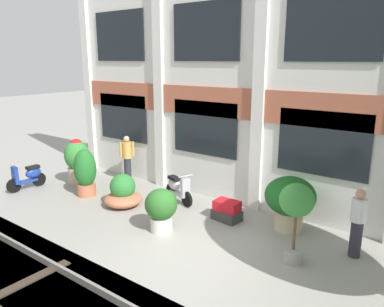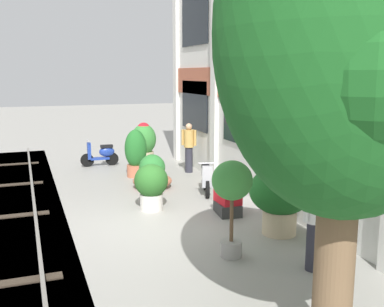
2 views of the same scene
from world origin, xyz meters
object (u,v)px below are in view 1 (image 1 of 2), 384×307
at_px(potted_plant_low_pan, 296,207).
at_px(potted_plant_wide_bowl, 123,193).
at_px(potted_plant_square_trough, 227,211).
at_px(resident_watching_tracks, 127,157).
at_px(scooter_second_parked, 178,188).
at_px(potted_plant_ribbed_drum, 85,172).
at_px(potted_plant_glazed_jar, 290,199).
at_px(resident_by_doorway, 358,221).
at_px(scooter_near_curb, 28,176).
at_px(potted_plant_fluted_column, 77,159).
at_px(potted_plant_stone_basin, 161,208).

bearing_deg(potted_plant_low_pan, potted_plant_wide_bowl, 179.81).
xyz_separation_m(potted_plant_square_trough, resident_watching_tracks, (-4.72, 0.75, 0.64)).
relative_size(potted_plant_square_trough, potted_plant_wide_bowl, 0.71).
bearing_deg(potted_plant_square_trough, scooter_second_parked, 172.59).
bearing_deg(potted_plant_wide_bowl, potted_plant_ribbed_drum, -176.78).
xyz_separation_m(potted_plant_glazed_jar, resident_by_doorway, (1.75, -0.40, 0.01)).
relative_size(potted_plant_glazed_jar, scooter_near_curb, 1.04).
xyz_separation_m(scooter_second_parked, resident_by_doorway, (5.34, -0.22, 0.43)).
bearing_deg(resident_by_doorway, potted_plant_low_pan, 35.60).
relative_size(potted_plant_fluted_column, resident_watching_tracks, 0.97).
bearing_deg(potted_plant_fluted_column, potted_plant_wide_bowl, -9.99).
distance_m(potted_plant_square_trough, potted_plant_low_pan, 2.76).
height_order(potted_plant_stone_basin, potted_plant_wide_bowl, potted_plant_stone_basin).
height_order(potted_plant_stone_basin, scooter_near_curb, potted_plant_stone_basin).
relative_size(potted_plant_ribbed_drum, potted_plant_wide_bowl, 1.35).
xyz_separation_m(potted_plant_stone_basin, potted_plant_ribbed_drum, (-3.73, 0.52, 0.15)).
bearing_deg(resident_watching_tracks, potted_plant_ribbed_drum, -53.62).
xyz_separation_m(potted_plant_fluted_column, potted_plant_stone_basin, (4.95, -1.12, -0.26)).
height_order(potted_plant_ribbed_drum, potted_plant_wide_bowl, potted_plant_ribbed_drum).
height_order(potted_plant_stone_basin, potted_plant_glazed_jar, potted_plant_glazed_jar).
height_order(potted_plant_ribbed_drum, potted_plant_glazed_jar, potted_plant_ribbed_drum).
relative_size(potted_plant_stone_basin, potted_plant_glazed_jar, 0.80).
relative_size(potted_plant_ribbed_drum, scooter_second_parked, 1.17).
bearing_deg(potted_plant_fluted_column, potted_plant_square_trough, 4.92).
bearing_deg(potted_plant_low_pan, potted_plant_glazed_jar, 116.13).
bearing_deg(resident_watching_tracks, potted_plant_wide_bowl, -10.68).
height_order(potted_plant_square_trough, potted_plant_glazed_jar, potted_plant_glazed_jar).
bearing_deg(potted_plant_wide_bowl, resident_by_doorway, 9.27).
bearing_deg(potted_plant_square_trough, resident_by_doorway, 0.67).
bearing_deg(resident_by_doorway, potted_plant_wide_bowl, -1.27).
distance_m(potted_plant_wide_bowl, scooter_second_parked, 1.69).
xyz_separation_m(potted_plant_square_trough, potted_plant_fluted_column, (-5.93, -0.51, 0.64)).
xyz_separation_m(potted_plant_square_trough, scooter_near_curb, (-6.87, -1.88, 0.17)).
bearing_deg(scooter_near_curb, potted_plant_square_trough, 107.43).
bearing_deg(potted_plant_stone_basin, potted_plant_fluted_column, 167.29).
height_order(scooter_second_parked, resident_watching_tracks, resident_watching_tracks).
distance_m(potted_plant_square_trough, scooter_near_curb, 7.13).
height_order(potted_plant_low_pan, resident_watching_tracks, potted_plant_low_pan).
distance_m(potted_plant_wide_bowl, scooter_near_curb, 3.89).
height_order(potted_plant_fluted_column, potted_plant_wide_bowl, potted_plant_fluted_column).
bearing_deg(scooter_near_curb, potted_plant_glazed_jar, 107.43).
height_order(scooter_second_parked, resident_by_doorway, resident_by_doorway).
xyz_separation_m(potted_plant_stone_basin, potted_plant_wide_bowl, (-2.09, 0.61, -0.25)).
xyz_separation_m(potted_plant_fluted_column, potted_plant_ribbed_drum, (1.21, -0.59, -0.11)).
bearing_deg(potted_plant_ribbed_drum, potted_plant_wide_bowl, 3.22).
xyz_separation_m(potted_plant_ribbed_drum, potted_plant_wide_bowl, (1.64, 0.09, -0.40)).
relative_size(potted_plant_square_trough, potted_plant_fluted_column, 0.50).
height_order(potted_plant_low_pan, scooter_near_curb, potted_plant_low_pan).
bearing_deg(scooter_near_curb, potted_plant_wide_bowl, 105.00).
distance_m(potted_plant_stone_basin, scooter_near_curb, 5.90).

